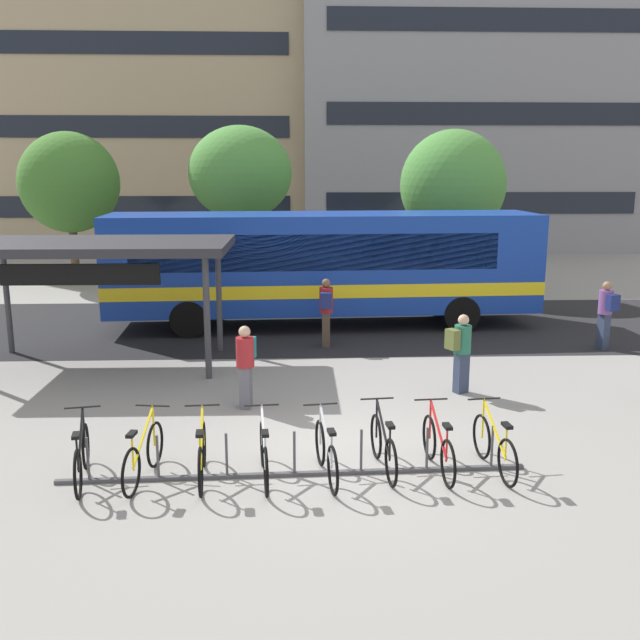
% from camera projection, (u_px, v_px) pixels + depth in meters
% --- Properties ---
extents(ground, '(200.00, 200.00, 0.00)m').
position_uv_depth(ground, '(343.00, 456.00, 11.23)').
color(ground, gray).
extents(bus_lane_asphalt, '(80.00, 7.20, 0.01)m').
position_uv_depth(bus_lane_asphalt, '(320.00, 325.00, 20.45)').
color(bus_lane_asphalt, '#232326').
rests_on(bus_lane_asphalt, ground).
extents(city_bus, '(12.13, 3.16, 3.20)m').
position_uv_depth(city_bus, '(326.00, 264.00, 20.08)').
color(city_bus, '#14389E').
rests_on(city_bus, ground).
extents(bike_rack, '(6.94, 0.36, 0.70)m').
position_uv_depth(bike_rack, '(295.00, 470.00, 10.47)').
color(bike_rack, '#47474C').
rests_on(bike_rack, ground).
extents(parked_bicycle_black_0, '(0.52, 1.71, 0.99)m').
position_uv_depth(parked_bicycle_black_0, '(82.00, 458.00, 10.20)').
color(parked_bicycle_black_0, black).
rests_on(parked_bicycle_black_0, ground).
extents(parked_bicycle_yellow_1, '(0.52, 1.71, 0.99)m').
position_uv_depth(parked_bicycle_yellow_1, '(144.00, 456.00, 10.26)').
color(parked_bicycle_yellow_1, black).
rests_on(parked_bicycle_yellow_1, ground).
extents(parked_bicycle_yellow_2, '(0.52, 1.72, 0.99)m').
position_uv_depth(parked_bicycle_yellow_2, '(202.00, 455.00, 10.28)').
color(parked_bicycle_yellow_2, black).
rests_on(parked_bicycle_yellow_2, ground).
extents(parked_bicycle_white_3, '(0.52, 1.72, 0.99)m').
position_uv_depth(parked_bicycle_white_3, '(264.00, 455.00, 10.29)').
color(parked_bicycle_white_3, black).
rests_on(parked_bicycle_white_3, ground).
extents(parked_bicycle_silver_4, '(0.52, 1.71, 0.99)m').
position_uv_depth(parked_bicycle_silver_4, '(326.00, 454.00, 10.33)').
color(parked_bicycle_silver_4, black).
rests_on(parked_bicycle_silver_4, ground).
extents(parked_bicycle_black_5, '(0.52, 1.72, 0.99)m').
position_uv_depth(parked_bicycle_black_5, '(383.00, 447.00, 10.59)').
color(parked_bicycle_black_5, black).
rests_on(parked_bicycle_black_5, ground).
extents(parked_bicycle_red_6, '(0.52, 1.72, 0.99)m').
position_uv_depth(parked_bicycle_red_6, '(438.00, 448.00, 10.55)').
color(parked_bicycle_red_6, black).
rests_on(parked_bicycle_red_6, ground).
extents(parked_bicycle_yellow_7, '(0.52, 1.72, 0.99)m').
position_uv_depth(parked_bicycle_yellow_7, '(494.00, 447.00, 10.58)').
color(parked_bicycle_yellow_7, black).
rests_on(parked_bicycle_yellow_7, ground).
extents(transit_shelter, '(5.95, 3.17, 2.86)m').
position_uv_depth(transit_shelter, '(96.00, 250.00, 15.79)').
color(transit_shelter, '#38383D').
rests_on(transit_shelter, ground).
extents(commuter_teal_pack_0, '(0.39, 0.57, 1.60)m').
position_uv_depth(commuter_teal_pack_0, '(246.00, 361.00, 13.30)').
color(commuter_teal_pack_0, '#565660').
rests_on(commuter_teal_pack_0, ground).
extents(commuter_navy_pack_1, '(0.36, 0.54, 1.74)m').
position_uv_depth(commuter_navy_pack_1, '(326.00, 308.00, 17.81)').
color(commuter_navy_pack_1, '#47382D').
rests_on(commuter_navy_pack_1, ground).
extents(commuter_olive_pack_2, '(0.60, 0.51, 1.62)m').
position_uv_depth(commuter_olive_pack_2, '(461.00, 348.00, 14.16)').
color(commuter_olive_pack_2, '#2D3851').
rests_on(commuter_olive_pack_2, ground).
extents(commuter_navy_pack_3, '(0.44, 0.59, 1.71)m').
position_uv_depth(commuter_navy_pack_3, '(606.00, 310.00, 17.57)').
color(commuter_navy_pack_3, '#2D3851').
rests_on(commuter_navy_pack_3, ground).
extents(street_tree_0, '(3.74, 3.74, 5.78)m').
position_uv_depth(street_tree_0, '(453.00, 185.00, 25.23)').
color(street_tree_0, brown).
rests_on(street_tree_0, ground).
extents(street_tree_1, '(3.74, 3.74, 5.79)m').
position_uv_depth(street_tree_1, '(69.00, 183.00, 26.87)').
color(street_tree_1, brown).
rests_on(street_tree_1, ground).
extents(street_tree_2, '(3.90, 3.90, 6.00)m').
position_uv_depth(street_tree_2, '(240.00, 173.00, 26.72)').
color(street_tree_2, brown).
rests_on(street_tree_2, ground).
extents(building_left_wing, '(22.89, 12.42, 20.22)m').
position_uv_depth(building_left_wing, '(117.00, 68.00, 41.32)').
color(building_left_wing, tan).
rests_on(building_left_wing, ground).
extents(building_right_wing, '(18.15, 13.66, 17.66)m').
position_uv_depth(building_right_wing, '(456.00, 91.00, 41.67)').
color(building_right_wing, gray).
rests_on(building_right_wing, ground).
extents(building_centre_block, '(16.88, 12.55, 14.22)m').
position_uv_depth(building_centre_block, '(294.00, 128.00, 49.07)').
color(building_centre_block, brown).
rests_on(building_centre_block, ground).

